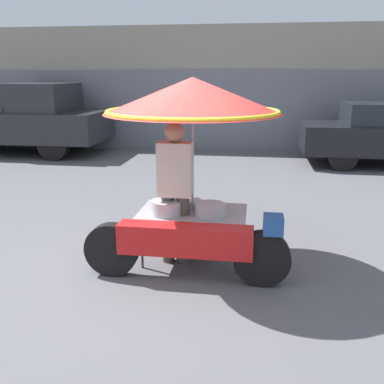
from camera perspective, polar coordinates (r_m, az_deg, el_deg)
ground_plane at (r=4.82m, az=-7.13°, el=-11.01°), size 36.00×36.00×0.00m
shopfront_building at (r=13.35m, az=3.34°, el=13.64°), size 28.00×2.06×3.44m
vendor_motorcycle_cart at (r=4.71m, az=0.02°, el=9.58°), size 2.21×1.95×2.11m
vendor_person at (r=4.82m, az=-2.26°, el=0.78°), size 0.38×0.22×1.64m
pickup_truck at (r=12.79m, az=-22.19°, el=8.94°), size 5.05×1.99×1.90m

